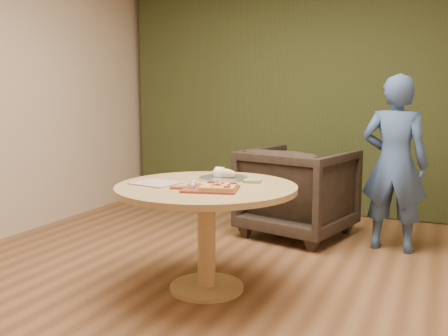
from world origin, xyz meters
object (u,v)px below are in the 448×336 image
Objects in this scene: cutlery_roll at (193,184)px; pizza_paddle at (209,189)px; bread_roll at (222,173)px; flatbread_pizza at (219,186)px; person_standing at (394,164)px; pedestal_table at (206,205)px; armchair at (298,187)px; serving_tray at (224,178)px.

pizza_paddle is at bearing -18.40° from cutlery_roll.
bread_roll is (-0.09, 0.42, 0.04)m from pizza_paddle.
flatbread_pizza is 0.17× the size of person_standing.
pedestal_table is 0.24m from pizza_paddle.
pizza_paddle is (0.10, -0.16, 0.15)m from pedestal_table.
pizza_paddle is 1.76× the size of flatbread_pizza.
armchair reaches higher than pedestal_table.
flatbread_pizza is at bearing -17.10° from cutlery_roll.
pedestal_table is 2.65× the size of pizza_paddle.
flatbread_pizza reaches higher than serving_tray.
person_standing reaches higher than bread_roll.
bread_roll is 0.20× the size of armchair.
pizza_paddle is 0.07m from flatbread_pizza.
flatbread_pizza is 1.38× the size of bread_roll.
bread_roll is (-0.01, 0.00, 0.04)m from serving_tray.
bread_roll is (0.02, 0.43, 0.01)m from cutlery_roll.
person_standing is (1.09, 1.23, -0.02)m from bread_roll.
armchair reaches higher than cutlery_roll.
armchair is 0.62× the size of person_standing.
cutlery_roll reaches higher than pizza_paddle.
person_standing is (0.93, 1.64, -0.01)m from flatbread_pizza.
cutlery_roll is at bearing 60.20° from person_standing.
flatbread_pizza is at bearing -6.25° from pizza_paddle.
person_standing is at bearing -173.61° from armchair.
cutlery_roll is 2.00m from person_standing.
serving_tray is at bearing 109.93° from flatbread_pizza.
person_standing reaches higher than cutlery_roll.
flatbread_pizza is 1.40× the size of cutlery_roll.
pedestal_table is 0.27m from flatbread_pizza.
bread_roll is at bearing 52.43° from person_standing.
bread_roll is (0.00, 0.27, 0.18)m from pedestal_table.
pizza_paddle is 0.43m from bread_roll.
pizza_paddle is at bearing -77.53° from bread_roll.
serving_tray is 1.84× the size of bread_roll.
cutlery_roll is at bearing -92.83° from bread_roll.
armchair is at bearing -3.32° from person_standing.
person_standing is (0.88, -0.11, 0.29)m from armchair.
bread_roll reaches higher than pizza_paddle.
person_standing is at bearing 53.75° from pedestal_table.
person_standing reaches higher than pedestal_table.
serving_tray is 0.23× the size of person_standing.
bread_roll is 1.64m from person_standing.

